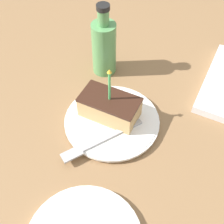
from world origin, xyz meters
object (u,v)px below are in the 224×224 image
Objects in this scene: cake_slice at (110,107)px; bottle at (104,46)px; fork at (98,142)px; plate at (112,121)px.

bottle is (0.15, 0.09, 0.04)m from cake_slice.
cake_slice is 0.80× the size of fork.
fork is (-0.07, -0.00, 0.01)m from plate.
bottle is at bearing 32.49° from plate.
fork is 0.26m from bottle.
bottle is at bearing 31.21° from cake_slice.
plate is 1.13× the size of bottle.
bottle is at bearing 23.84° from fork.
cake_slice reaches higher than plate.
cake_slice is 0.09m from fork.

